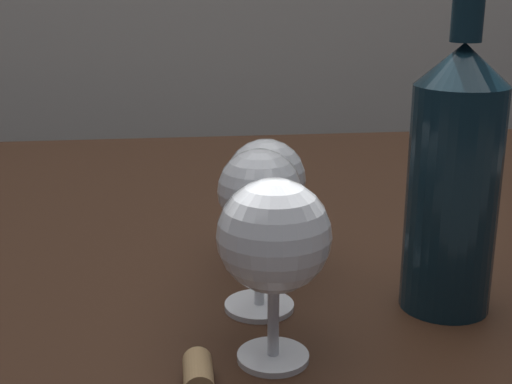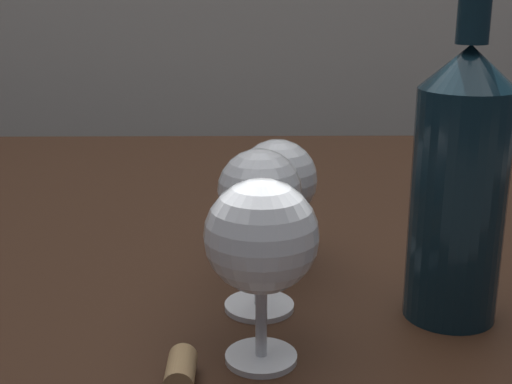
{
  "view_description": "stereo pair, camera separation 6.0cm",
  "coord_description": "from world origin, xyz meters",
  "px_view_note": "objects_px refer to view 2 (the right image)",
  "views": [
    {
      "loc": [
        -0.07,
        -0.82,
        1.01
      ],
      "look_at": [
        -0.0,
        -0.25,
        0.83
      ],
      "focal_mm": 49.37,
      "sensor_mm": 36.0,
      "label": 1
    },
    {
      "loc": [
        -0.01,
        -0.82,
        1.01
      ],
      "look_at": [
        -0.0,
        -0.25,
        0.83
      ],
      "focal_mm": 49.37,
      "sensor_mm": 36.0,
      "label": 2
    }
  ],
  "objects_px": {
    "wine_glass_port": "(258,240)",
    "cork": "(181,371)",
    "wine_bottle": "(460,179)",
    "wine_glass_rose": "(256,197)",
    "wine_glass_cabernet": "(277,182)"
  },
  "relations": [
    {
      "from": "wine_glass_port",
      "to": "wine_glass_cabernet",
      "type": "bearing_deg",
      "value": 83.65
    },
    {
      "from": "wine_glass_rose",
      "to": "wine_bottle",
      "type": "xyz_separation_m",
      "value": [
        0.17,
        -0.01,
        0.02
      ]
    },
    {
      "from": "wine_glass_port",
      "to": "wine_bottle",
      "type": "bearing_deg",
      "value": 24.26
    },
    {
      "from": "wine_glass_port",
      "to": "wine_glass_rose",
      "type": "distance_m",
      "value": 0.09
    },
    {
      "from": "wine_glass_port",
      "to": "cork",
      "type": "xyz_separation_m",
      "value": [
        -0.06,
        -0.03,
        -0.09
      ]
    },
    {
      "from": "wine_bottle",
      "to": "cork",
      "type": "distance_m",
      "value": 0.27
    },
    {
      "from": "wine_glass_rose",
      "to": "cork",
      "type": "distance_m",
      "value": 0.16
    },
    {
      "from": "cork",
      "to": "wine_glass_port",
      "type": "bearing_deg",
      "value": 30.04
    },
    {
      "from": "wine_glass_rose",
      "to": "cork",
      "type": "relative_size",
      "value": 3.5
    },
    {
      "from": "wine_glass_cabernet",
      "to": "cork",
      "type": "bearing_deg",
      "value": -108.84
    },
    {
      "from": "wine_glass_port",
      "to": "wine_glass_rose",
      "type": "bearing_deg",
      "value": 90.41
    },
    {
      "from": "wine_glass_rose",
      "to": "cork",
      "type": "bearing_deg",
      "value": -114.71
    },
    {
      "from": "wine_glass_rose",
      "to": "wine_bottle",
      "type": "distance_m",
      "value": 0.17
    },
    {
      "from": "wine_glass_rose",
      "to": "wine_bottle",
      "type": "bearing_deg",
      "value": -4.42
    },
    {
      "from": "wine_glass_cabernet",
      "to": "wine_bottle",
      "type": "bearing_deg",
      "value": -39.79
    }
  ]
}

